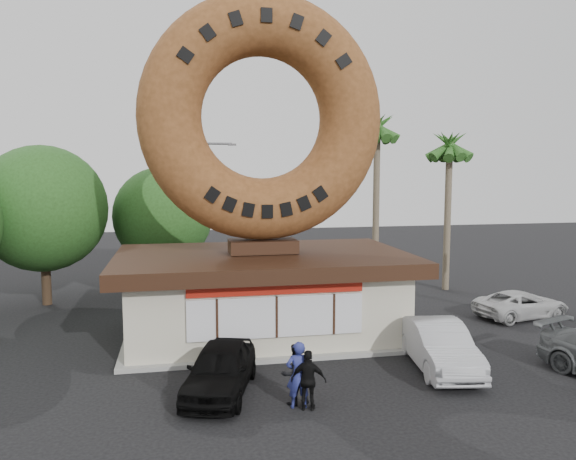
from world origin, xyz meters
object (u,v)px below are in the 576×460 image
(donut_shop, at_px, (263,291))
(person_left, at_px, (298,375))
(street_lamp, at_px, (203,206))
(car_silver, at_px, (439,346))
(giant_donut, at_px, (262,118))
(person_center, at_px, (295,374))
(car_white, at_px, (521,304))
(car_black, at_px, (220,369))
(person_right, at_px, (309,380))

(donut_shop, height_order, person_left, donut_shop)
(street_lamp, bearing_deg, car_silver, -64.71)
(giant_donut, height_order, person_left, giant_donut)
(person_center, bearing_deg, person_left, 82.10)
(car_silver, distance_m, car_white, 8.29)
(car_black, distance_m, car_silver, 7.22)
(donut_shop, xyz_separation_m, street_lamp, (-1.86, 10.02, 2.72))
(person_left, height_order, car_white, person_left)
(donut_shop, bearing_deg, person_left, -90.43)
(car_black, height_order, car_silver, car_silver)
(giant_donut, distance_m, street_lamp, 10.91)
(street_lamp, height_order, person_left, street_lamp)
(donut_shop, height_order, person_center, donut_shop)
(car_silver, bearing_deg, person_center, -152.72)
(person_right, xyz_separation_m, car_black, (-2.27, 1.63, -0.11))
(street_lamp, height_order, car_white, street_lamp)
(donut_shop, bearing_deg, street_lamp, 100.50)
(giant_donut, distance_m, car_white, 13.98)
(person_right, distance_m, car_silver, 5.42)
(car_white, bearing_deg, car_silver, 118.28)
(car_black, bearing_deg, person_right, -19.54)
(person_left, distance_m, person_right, 0.33)
(street_lamp, bearing_deg, giant_donut, -79.49)
(person_center, xyz_separation_m, person_right, (0.28, -0.46, -0.03))
(giant_donut, relative_size, car_black, 2.19)
(person_left, relative_size, car_silver, 0.40)
(street_lamp, bearing_deg, donut_shop, -79.50)
(car_white, bearing_deg, person_center, 110.47)
(street_lamp, relative_size, car_silver, 1.72)
(street_lamp, bearing_deg, car_black, -90.83)
(street_lamp, relative_size, person_center, 4.66)
(car_white, bearing_deg, car_black, 102.62)
(giant_donut, bearing_deg, person_center, -90.76)
(car_silver, height_order, car_white, car_silver)
(person_left, bearing_deg, car_silver, -154.83)
(person_center, xyz_separation_m, car_silver, (5.20, 1.82, -0.09))
(donut_shop, relative_size, giant_donut, 1.21)
(car_white, bearing_deg, street_lamp, 43.98)
(street_lamp, distance_m, car_white, 16.92)
(person_center, bearing_deg, person_right, 104.96)
(person_left, relative_size, car_black, 0.44)
(street_lamp, xyz_separation_m, car_silver, (6.97, -14.74, -3.72))
(street_lamp, height_order, person_center, street_lamp)
(giant_donut, height_order, car_black, giant_donut)
(donut_shop, bearing_deg, person_right, -88.45)
(person_center, distance_m, person_right, 0.54)
(car_black, bearing_deg, person_center, -14.23)
(person_right, relative_size, car_white, 0.39)
(street_lamp, distance_m, person_center, 17.05)
(person_right, bearing_deg, street_lamp, -63.75)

